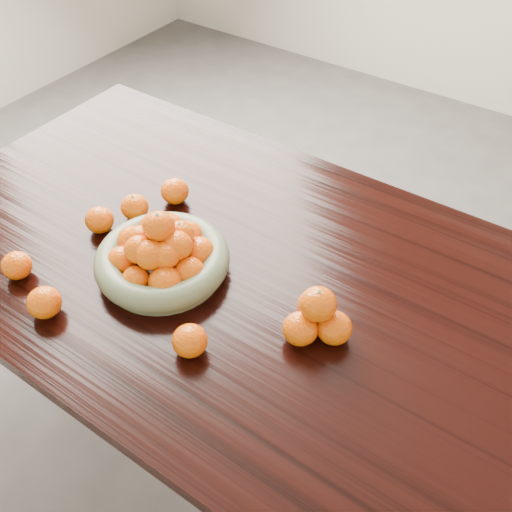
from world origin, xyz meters
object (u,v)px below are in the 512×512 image
Objects in this scene: orange_pyramid at (317,316)px; loose_orange_0 at (135,207)px; fruit_bowl at (162,255)px; dining_table at (276,309)px.

loose_orange_0 is at bearing 173.72° from orange_pyramid.
fruit_bowl is at bearing -29.38° from loose_orange_0.
dining_table is at bearing 25.43° from fruit_bowl.
dining_table is 27.60× the size of loose_orange_0.
fruit_bowl is 0.39m from orange_pyramid.
dining_table is at bearing 1.06° from loose_orange_0.
loose_orange_0 is (-0.19, 0.11, -0.02)m from fruit_bowl.
fruit_bowl is 2.17× the size of orange_pyramid.
loose_orange_0 is (-0.58, 0.06, -0.02)m from orange_pyramid.
dining_table is at bearing 153.49° from orange_pyramid.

